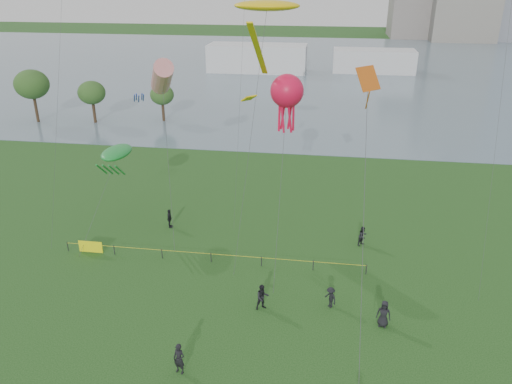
# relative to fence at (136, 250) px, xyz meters

# --- Properties ---
(lake) EXTENTS (400.00, 120.00, 0.08)m
(lake) POSITION_rel_fence_xyz_m (10.25, 86.18, -0.53)
(lake) COLOR slate
(lake) RESTS_ON ground_plane
(pavilion_left) EXTENTS (22.00, 8.00, 6.00)m
(pavilion_left) POSITION_rel_fence_xyz_m (-1.75, 81.18, 2.45)
(pavilion_left) COLOR silver
(pavilion_left) RESTS_ON ground_plane
(pavilion_right) EXTENTS (18.00, 7.00, 5.00)m
(pavilion_right) POSITION_rel_fence_xyz_m (24.25, 84.18, 1.95)
(pavilion_right) COLOR silver
(pavilion_right) RESTS_ON ground_plane
(trees) EXTENTS (23.02, 7.59, 7.86)m
(trees) POSITION_rel_fence_xyz_m (-22.90, 36.10, 4.52)
(trees) COLOR #342417
(trees) RESTS_ON ground_plane
(fence) EXTENTS (24.07, 0.07, 1.05)m
(fence) POSITION_rel_fence_xyz_m (0.00, 0.00, 0.00)
(fence) COLOR black
(fence) RESTS_ON ground_plane
(spectator_a) EXTENTS (1.12, 1.02, 1.87)m
(spectator_a) POSITION_rel_fence_xyz_m (10.90, -5.29, 0.38)
(spectator_a) COLOR black
(spectator_a) RESTS_ON ground_plane
(spectator_b) EXTENTS (1.09, 1.14, 1.55)m
(spectator_b) POSITION_rel_fence_xyz_m (15.45, -4.45, 0.22)
(spectator_b) COLOR black
(spectator_b) RESTS_ON ground_plane
(spectator_c) EXTENTS (0.57, 1.08, 1.75)m
(spectator_c) POSITION_rel_fence_xyz_m (1.15, 5.21, 0.32)
(spectator_c) COLOR black
(spectator_c) RESTS_ON ground_plane
(spectator_d) EXTENTS (1.01, 0.76, 1.87)m
(spectator_d) POSITION_rel_fence_xyz_m (18.83, -5.93, 0.38)
(spectator_d) COLOR black
(spectator_d) RESTS_ON ground_plane
(spectator_f) EXTENTS (0.81, 0.65, 1.94)m
(spectator_f) POSITION_rel_fence_xyz_m (7.01, -11.80, 0.42)
(spectator_f) COLOR black
(spectator_f) RESTS_ON ground_plane
(spectator_g) EXTENTS (1.04, 1.05, 1.70)m
(spectator_g) POSITION_rel_fence_xyz_m (18.03, 4.45, 0.30)
(spectator_g) COLOR black
(spectator_g) RESTS_ON ground_plane
(kite_stingray) EXTENTS (4.54, 9.90, 19.23)m
(kite_stingray) POSITION_rel_fence_xyz_m (10.00, 2.88, 18.21)
(kite_stingray) COLOR #3F3F42
(kite_windsock) EXTENTS (5.12, 10.48, 14.48)m
(kite_windsock) POSITION_rel_fence_xyz_m (0.10, 9.12, 12.04)
(kite_windsock) COLOR #3F3F42
(kite_creature) EXTENTS (2.32, 8.87, 7.00)m
(kite_creature) POSITION_rel_fence_xyz_m (-3.44, 5.96, 6.01)
(kite_creature) COLOR #3F3F42
(kite_octopus) EXTENTS (2.35, 6.33, 14.55)m
(kite_octopus) POSITION_rel_fence_xyz_m (11.63, 1.75, 12.75)
(kite_octopus) COLOR #3F3F42
(kite_delta) EXTENTS (1.54, 15.72, 16.23)m
(kite_delta) POSITION_rel_fence_xyz_m (16.62, -5.35, 14.17)
(kite_delta) COLOR #3F3F42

